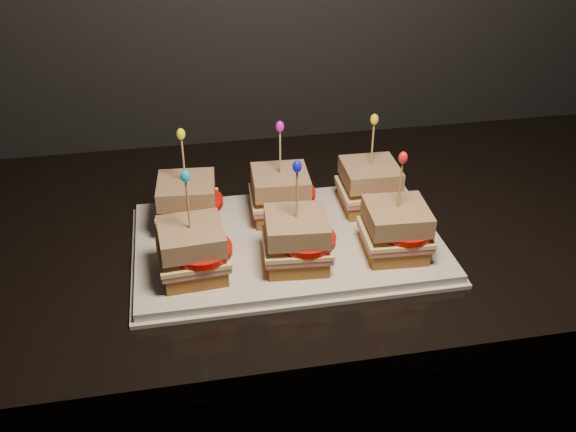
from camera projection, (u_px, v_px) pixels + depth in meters
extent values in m
cube|color=black|center=(185.00, 240.00, 1.00)|extent=(2.57, 0.64, 0.04)
cube|color=silver|center=(288.00, 243.00, 0.94)|extent=(0.44, 0.27, 0.02)
cube|color=silver|center=(288.00, 246.00, 0.95)|extent=(0.45, 0.28, 0.01)
cube|color=brown|center=(189.00, 218.00, 0.96)|extent=(0.09, 0.09, 0.02)
cube|color=#B35253|center=(188.00, 209.00, 0.96)|extent=(0.10, 0.09, 0.01)
cube|color=#FEE799|center=(188.00, 205.00, 0.95)|extent=(0.10, 0.09, 0.01)
cylinder|color=red|center=(196.00, 202.00, 0.94)|extent=(0.08, 0.08, 0.01)
cube|color=brown|center=(186.00, 190.00, 0.94)|extent=(0.09, 0.09, 0.03)
cylinder|color=tan|center=(184.00, 163.00, 0.91)|extent=(0.00, 0.00, 0.09)
ellipsoid|color=#FAF611|center=(181.00, 134.00, 0.89)|extent=(0.01, 0.01, 0.02)
cube|color=brown|center=(281.00, 209.00, 0.99)|extent=(0.09, 0.09, 0.02)
cube|color=#B35253|center=(280.00, 200.00, 0.98)|extent=(0.09, 0.09, 0.01)
cube|color=#FEE799|center=(280.00, 196.00, 0.97)|extent=(0.10, 0.09, 0.01)
cylinder|color=red|center=(289.00, 193.00, 0.97)|extent=(0.08, 0.08, 0.01)
cube|color=brown|center=(280.00, 181.00, 0.96)|extent=(0.09, 0.09, 0.03)
cylinder|color=tan|center=(280.00, 155.00, 0.94)|extent=(0.00, 0.00, 0.09)
ellipsoid|color=#D514C3|center=(280.00, 127.00, 0.91)|extent=(0.01, 0.01, 0.02)
cube|color=brown|center=(368.00, 201.00, 1.01)|extent=(0.08, 0.08, 0.02)
cube|color=#B35253|center=(369.00, 192.00, 1.00)|extent=(0.09, 0.09, 0.01)
cube|color=#FEE799|center=(369.00, 188.00, 1.00)|extent=(0.09, 0.09, 0.01)
cylinder|color=red|center=(378.00, 185.00, 0.99)|extent=(0.08, 0.08, 0.01)
cube|color=brown|center=(370.00, 173.00, 0.98)|extent=(0.08, 0.08, 0.03)
cylinder|color=tan|center=(372.00, 147.00, 0.96)|extent=(0.00, 0.00, 0.09)
ellipsoid|color=yellow|center=(374.00, 119.00, 0.93)|extent=(0.01, 0.01, 0.02)
cube|color=brown|center=(194.00, 267.00, 0.86)|extent=(0.09, 0.09, 0.02)
cube|color=#B35253|center=(193.00, 257.00, 0.85)|extent=(0.10, 0.09, 0.01)
cube|color=#FEE799|center=(193.00, 253.00, 0.85)|extent=(0.10, 0.09, 0.01)
cylinder|color=red|center=(202.00, 250.00, 0.84)|extent=(0.08, 0.08, 0.01)
cube|color=brown|center=(191.00, 237.00, 0.83)|extent=(0.09, 0.09, 0.03)
cylinder|color=tan|center=(188.00, 208.00, 0.81)|extent=(0.00, 0.00, 0.09)
ellipsoid|color=#129EBF|center=(185.00, 176.00, 0.79)|extent=(0.01, 0.01, 0.02)
cube|color=brown|center=(296.00, 256.00, 0.88)|extent=(0.09, 0.09, 0.02)
cube|color=#B35253|center=(296.00, 247.00, 0.87)|extent=(0.10, 0.09, 0.01)
cube|color=#FEE799|center=(296.00, 242.00, 0.87)|extent=(0.10, 0.10, 0.01)
cylinder|color=red|center=(306.00, 239.00, 0.86)|extent=(0.08, 0.08, 0.01)
cube|color=brown|center=(297.00, 226.00, 0.85)|extent=(0.09, 0.09, 0.03)
cylinder|color=tan|center=(297.00, 198.00, 0.83)|extent=(0.00, 0.00, 0.09)
ellipsoid|color=#0F11D5|center=(297.00, 167.00, 0.81)|extent=(0.01, 0.01, 0.02)
cube|color=brown|center=(394.00, 245.00, 0.90)|extent=(0.09, 0.09, 0.02)
cube|color=#B35253|center=(395.00, 236.00, 0.89)|extent=(0.09, 0.09, 0.01)
cube|color=#FEE799|center=(395.00, 232.00, 0.89)|extent=(0.10, 0.09, 0.01)
cylinder|color=red|center=(405.00, 229.00, 0.88)|extent=(0.08, 0.08, 0.01)
cube|color=brown|center=(397.00, 216.00, 0.88)|extent=(0.09, 0.09, 0.03)
cylinder|color=tan|center=(400.00, 188.00, 0.85)|extent=(0.00, 0.00, 0.09)
ellipsoid|color=red|center=(403.00, 158.00, 0.83)|extent=(0.01, 0.01, 0.02)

